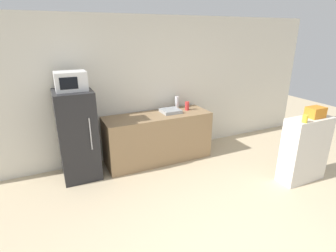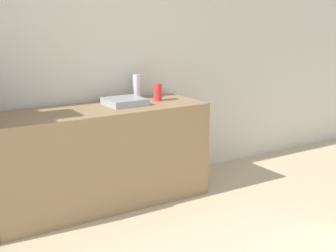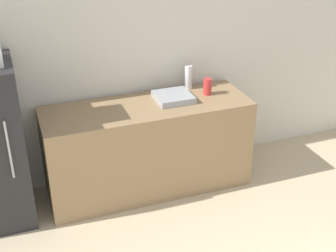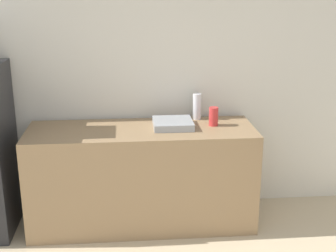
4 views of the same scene
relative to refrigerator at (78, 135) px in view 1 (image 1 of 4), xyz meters
name	(u,v)px [view 1 (image 1 of 4)]	position (x,y,z in m)	size (l,w,h in m)	color
wall_back	(136,90)	(1.15, 0.39, 0.57)	(8.00, 0.06, 2.60)	silver
refrigerator	(78,135)	(0.00, 0.00, 0.00)	(0.59, 0.66, 1.46)	#232326
microwave	(71,81)	(0.00, 0.00, 0.88)	(0.46, 0.35, 0.29)	white
counter	(158,138)	(1.41, -0.01, -0.29)	(1.96, 0.66, 0.89)	#937551
sink_basin	(171,111)	(1.69, 0.02, 0.19)	(0.34, 0.33, 0.06)	#9EA3A8
bottle_tall	(177,102)	(1.93, 0.25, 0.28)	(0.08, 0.08, 0.24)	silver
bottle_short	(187,106)	(2.05, 0.03, 0.24)	(0.08, 0.08, 0.16)	red
shelf_cabinet	(305,150)	(3.24, -1.69, -0.20)	(0.78, 0.32, 1.07)	silver
basket	(315,112)	(3.33, -1.69, 0.42)	(0.27, 0.19, 0.16)	orange
jar	(305,119)	(2.97, -1.79, 0.39)	(0.08, 0.08, 0.12)	yellow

